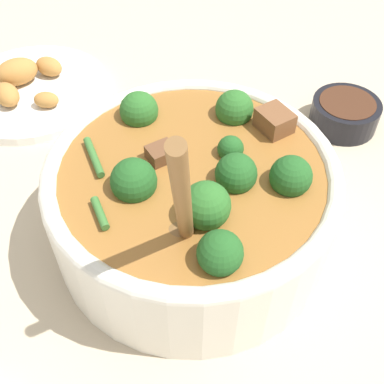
% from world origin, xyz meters
% --- Properties ---
extents(ground_plane, '(4.00, 4.00, 0.00)m').
position_xyz_m(ground_plane, '(0.00, 0.00, 0.00)').
color(ground_plane, '#C6B293').
extents(stew_bowl, '(0.27, 0.27, 0.24)m').
position_xyz_m(stew_bowl, '(-0.00, 0.00, 0.06)').
color(stew_bowl, white).
rests_on(stew_bowl, ground_plane).
extents(condiment_bowl, '(0.08, 0.08, 0.04)m').
position_xyz_m(condiment_bowl, '(-0.17, -0.20, 0.02)').
color(condiment_bowl, black).
rests_on(condiment_bowl, ground_plane).
extents(food_plate, '(0.21, 0.21, 0.05)m').
position_xyz_m(food_plate, '(0.25, -0.21, 0.01)').
color(food_plate, white).
rests_on(food_plate, ground_plane).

